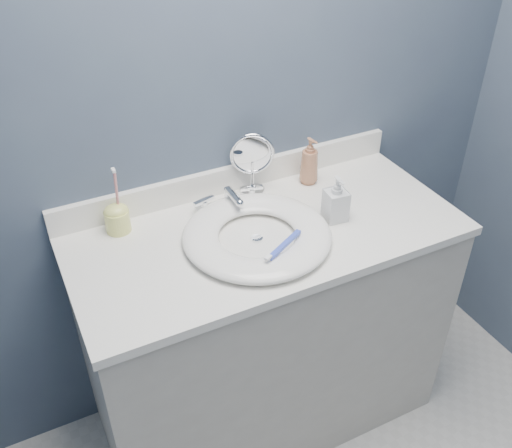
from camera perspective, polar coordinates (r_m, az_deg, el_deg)
back_wall at (r=1.82m, az=-2.85°, el=12.22°), size 2.20×0.02×2.40m
vanity_cabinet at (r=2.06m, az=0.97°, el=-10.86°), size 1.20×0.55×0.85m
countertop at (r=1.77m, az=1.11°, el=-1.02°), size 1.22×0.57×0.03m
backsplash at (r=1.93m, az=-2.47°, el=4.59°), size 1.22×0.02×0.09m
basin at (r=1.71m, az=0.10°, el=-1.09°), size 0.45×0.45×0.04m
drain at (r=1.72m, az=0.10°, el=-1.49°), size 0.04×0.04×0.01m
faucet at (r=1.85m, az=-2.63°, el=2.40°), size 0.25×0.13×0.07m
makeup_mirror at (r=1.88m, az=-0.40°, el=6.37°), size 0.14×0.08×0.22m
soap_bottle_amber at (r=1.96m, az=5.37°, el=6.30°), size 0.07×0.07×0.17m
soap_bottle_clear at (r=1.79m, az=8.02°, el=2.53°), size 0.07×0.08×0.15m
toothbrush_holder at (r=1.78m, az=-13.72°, el=0.68°), size 0.08×0.08×0.22m
toothbrush_lying at (r=1.63m, az=2.75°, el=-2.19°), size 0.16×0.10×0.02m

